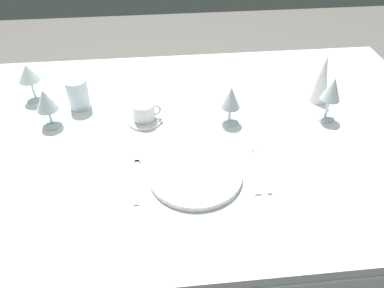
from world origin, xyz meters
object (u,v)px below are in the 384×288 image
at_px(dinner_plate, 196,173).
at_px(wine_glass_far, 332,91).
at_px(fork_outer, 137,175).
at_px(drink_tumbler, 79,95).
at_px(dinner_knife, 251,168).
at_px(wine_glass_left, 46,102).
at_px(wine_glass_right, 28,75).
at_px(napkin_folded, 322,79).
at_px(spoon_soup, 259,161).
at_px(wine_glass_centre, 231,99).
at_px(coffee_cup_left, 144,111).

xyz_separation_m(dinner_plate, wine_glass_far, (0.48, 0.24, 0.10)).
xyz_separation_m(fork_outer, drink_tumbler, (-0.21, 0.38, 0.05)).
bearing_deg(dinner_knife, wine_glass_left, 155.80).
relative_size(wine_glass_left, wine_glass_right, 0.98).
height_order(wine_glass_right, drink_tumbler, wine_glass_right).
relative_size(drink_tumbler, napkin_folded, 0.61).
bearing_deg(spoon_soup, fork_outer, -176.68).
height_order(wine_glass_centre, wine_glass_far, wine_glass_far).
distance_m(fork_outer, wine_glass_far, 0.69).
height_order(spoon_soup, wine_glass_far, wine_glass_far).
xyz_separation_m(dinner_plate, coffee_cup_left, (-0.15, 0.29, 0.03)).
xyz_separation_m(fork_outer, wine_glass_left, (-0.29, 0.28, 0.09)).
relative_size(coffee_cup_left, wine_glass_far, 0.62).
bearing_deg(wine_glass_far, wine_glass_centre, 177.97).
relative_size(wine_glass_centre, wine_glass_right, 0.98).
distance_m(fork_outer, spoon_soup, 0.37).
relative_size(wine_glass_right, wine_glass_far, 0.89).
xyz_separation_m(dinner_knife, wine_glass_centre, (-0.02, 0.23, 0.09)).
relative_size(dinner_knife, wine_glass_far, 1.41).
distance_m(dinner_plate, fork_outer, 0.17).
bearing_deg(wine_glass_centre, drink_tumbler, 164.23).
bearing_deg(coffee_cup_left, wine_glass_centre, -7.43).
xyz_separation_m(wine_glass_centre, wine_glass_right, (-0.69, 0.21, 0.01)).
bearing_deg(coffee_cup_left, fork_outer, -95.56).
xyz_separation_m(spoon_soup, wine_glass_right, (-0.75, 0.42, 0.10)).
bearing_deg(dinner_knife, wine_glass_right, 147.93).
xyz_separation_m(dinner_knife, drink_tumbler, (-0.54, 0.38, 0.05)).
height_order(wine_glass_left, wine_glass_right, wine_glass_right).
height_order(wine_glass_left, wine_glass_far, wine_glass_far).
relative_size(wine_glass_centre, wine_glass_left, 1.00).
bearing_deg(napkin_folded, wine_glass_left, -176.56).
bearing_deg(wine_glass_far, drink_tumbler, 169.49).
bearing_deg(wine_glass_left, wine_glass_far, -3.58).
height_order(wine_glass_centre, drink_tumbler, wine_glass_centre).
bearing_deg(drink_tumbler, napkin_folded, -2.80).
xyz_separation_m(dinner_plate, wine_glass_centre, (0.14, 0.25, 0.08)).
bearing_deg(napkin_folded, wine_glass_centre, -163.48).
xyz_separation_m(dinner_knife, spoon_soup, (0.03, 0.03, 0.00)).
distance_m(dinner_plate, wine_glass_right, 0.73).
height_order(dinner_knife, drink_tumbler, drink_tumbler).
distance_m(dinner_plate, drink_tumbler, 0.55).
bearing_deg(drink_tumbler, dinner_knife, -35.07).
bearing_deg(fork_outer, drink_tumbler, 118.70).
xyz_separation_m(wine_glass_centre, wine_glass_far, (0.34, -0.01, 0.02)).
bearing_deg(napkin_folded, dinner_knife, -134.01).
relative_size(dinner_knife, drink_tumbler, 2.05).
xyz_separation_m(fork_outer, wine_glass_centre, (0.31, 0.23, 0.09)).
relative_size(fork_outer, wine_glass_left, 1.51).
height_order(dinner_knife, wine_glass_left, wine_glass_left).
height_order(wine_glass_left, napkin_folded, napkin_folded).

